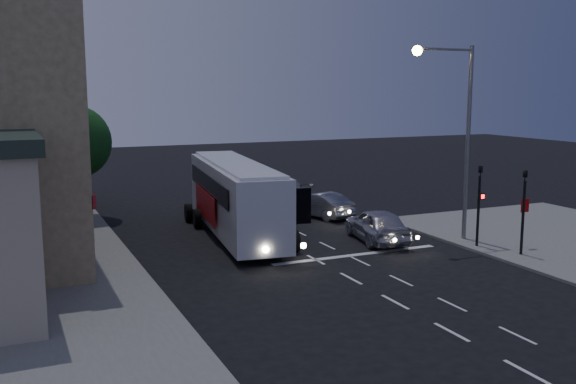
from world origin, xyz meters
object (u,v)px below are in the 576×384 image
car_sedan_b (278,191)px  street_tree (74,139)px  car_suv (377,225)px  car_extra (234,173)px  traffic_signal_side (524,202)px  car_sedan_c (259,181)px  regulatory_sign (524,215)px  streetlight (457,120)px  traffic_signal_main (479,196)px  car_sedan_a (320,205)px  tour_bus (235,196)px

car_sedan_b → street_tree: (-12.13, -0.09, 3.68)m
car_suv → car_extra: (0.18, 20.82, 0.04)m
car_suv → traffic_signal_side: (4.16, -5.00, 1.62)m
car_sedan_c → street_tree: street_tree is taller
car_sedan_c → regulatory_sign: size_ratio=2.53×
traffic_signal_side → car_sedan_b: bearing=105.0°
streetlight → street_tree: 20.19m
car_suv → traffic_signal_main: 4.87m
car_sedan_c → traffic_signal_main: 19.35m
car_extra → regulatory_sign: 25.36m
car_sedan_c → street_tree: 14.06m
traffic_signal_side → regulatory_sign: bearing=43.9°
car_sedan_a → streetlight: streetlight is taller
car_suv → car_sedan_b: bearing=-78.8°
car_sedan_a → street_tree: (-12.59, 4.85, 3.79)m
car_suv → traffic_signal_side: size_ratio=1.14×
traffic_signal_side → street_tree: 23.24m
car_extra → tour_bus: bearing=61.9°
car_sedan_c → regulatory_sign: bearing=112.0°
car_sedan_b → streetlight: (3.42, -12.92, 4.92)m
streetlight → traffic_signal_side: bearing=-74.3°
car_sedan_b → traffic_signal_main: (3.68, -14.34, 1.60)m
car_sedan_b → streetlight: streetlight is taller
streetlight → street_tree: size_ratio=1.45×
traffic_signal_main → streetlight: (-0.26, 1.42, 3.31)m
car_suv → streetlight: 6.10m
car_suv → streetlight: (3.20, -1.60, 4.94)m
car_sedan_a → traffic_signal_side: size_ratio=1.04×
car_suv → car_sedan_a: size_ratio=1.09×
traffic_signal_main → car_sedan_b: bearing=104.4°
car_sedan_a → tour_bus: bearing=7.1°
traffic_signal_main → regulatory_sign: bearing=-30.8°
car_suv → streetlight: streetlight is taller
traffic_signal_main → tour_bus: bearing=142.7°
car_sedan_c → traffic_signal_side: size_ratio=1.36×
traffic_signal_side → regulatory_sign: traffic_signal_side is taller
traffic_signal_side → streetlight: bearing=105.7°
car_extra → car_sedan_a: bearing=81.3°
tour_bus → traffic_signal_side: traffic_signal_side is taller
car_sedan_a → car_sedan_b: (-0.46, 4.94, 0.11)m
tour_bus → car_sedan_a: size_ratio=2.85×
traffic_signal_side → car_sedan_c: bearing=100.3°
regulatory_sign → car_extra: bearing=101.3°
car_sedan_c → streetlight: streetlight is taller
car_sedan_c → car_extra: size_ratio=1.10×
tour_bus → car_suv: 7.01m
regulatory_sign → streetlight: streetlight is taller
car_sedan_b → streetlight: bearing=101.5°
car_sedan_a → traffic_signal_side: 12.15m
traffic_signal_main → car_sedan_c: bearing=99.3°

